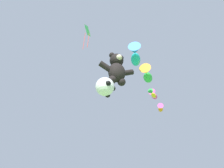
# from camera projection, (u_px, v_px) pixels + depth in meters

# --- Properties ---
(teddy_bear_kite) EXTENTS (2.50, 1.10, 2.53)m
(teddy_bear_kite) POSITION_uv_depth(u_px,v_px,m) (117.00, 69.00, 9.87)
(teddy_bear_kite) COLOR black
(soccer_ball_kite) EXTENTS (1.17, 1.16, 1.08)m
(soccer_ball_kite) POSITION_uv_depth(u_px,v_px,m) (105.00, 87.00, 8.37)
(soccer_ball_kite) COLOR white
(fish_kite_teal) EXTENTS (2.06, 2.43, 1.02)m
(fish_kite_teal) POSITION_uv_depth(u_px,v_px,m) (135.00, 55.00, 12.61)
(fish_kite_teal) COLOR #19ADB2
(fish_kite_emerald) EXTENTS (2.30, 2.35, 1.05)m
(fish_kite_emerald) POSITION_uv_depth(u_px,v_px,m) (147.00, 74.00, 14.32)
(fish_kite_emerald) COLOR green
(fish_kite_goldfin) EXTENTS (1.59, 1.37, 0.55)m
(fish_kite_goldfin) POSITION_uv_depth(u_px,v_px,m) (153.00, 94.00, 16.07)
(fish_kite_goldfin) COLOR yellow
(fish_kite_magenta) EXTENTS (1.92, 1.78, 0.82)m
(fish_kite_magenta) POSITION_uv_depth(u_px,v_px,m) (153.00, 95.00, 18.39)
(fish_kite_magenta) COLOR #E53F9E
(fish_kite_tangerine) EXTENTS (1.68, 1.86, 0.74)m
(fish_kite_tangerine) POSITION_uv_depth(u_px,v_px,m) (161.00, 108.00, 20.04)
(fish_kite_tangerine) COLOR orange
(diamond_kite) EXTENTS (0.76, 0.91, 2.81)m
(diamond_kite) POSITION_uv_depth(u_px,v_px,m) (87.00, 32.00, 11.86)
(diamond_kite) COLOR green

